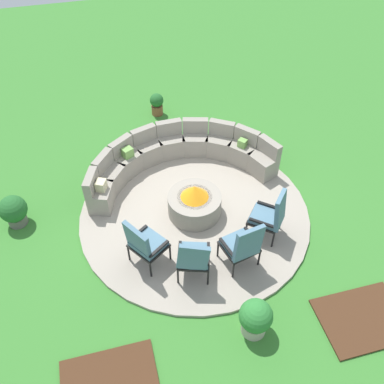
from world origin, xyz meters
name	(u,v)px	position (x,y,z in m)	size (l,w,h in m)	color
ground_plane	(194,214)	(0.00, 0.00, 0.00)	(24.00, 24.00, 0.00)	#387A2D
patio_circle	(194,213)	(0.00, 0.00, 0.03)	(4.67, 4.67, 0.06)	#9E9384
mulch_bed_right	(363,319)	(2.10, -2.99, 0.02)	(1.43, 1.10, 0.04)	#472B19
fire_pit	(195,202)	(0.00, 0.00, 0.35)	(1.08, 1.08, 0.74)	gray
curved_stone_bench	(176,157)	(-0.05, 1.41, 0.39)	(4.18, 1.83, 0.84)	gray
lounge_chair_front_left	(144,243)	(-1.18, -0.98, 0.64)	(0.79, 0.83, 1.15)	black
lounge_chair_front_right	(193,257)	(-0.41, -1.47, 0.61)	(0.71, 0.72, 1.06)	black
lounge_chair_back_left	(243,245)	(0.48, -1.45, 0.63)	(0.71, 0.69, 1.12)	black
lounge_chair_back_right	(271,215)	(1.22, -0.92, 0.62)	(0.78, 0.81, 1.12)	black
potted_plant_0	(14,211)	(-3.50, 0.68, 0.36)	(0.55, 0.55, 0.68)	#605B56
potted_plant_1	(157,103)	(-0.03, 3.70, 0.33)	(0.35, 0.35, 0.60)	brown
potted_plant_2	(256,318)	(0.27, -2.70, 0.40)	(0.54, 0.54, 0.73)	#A89E8E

